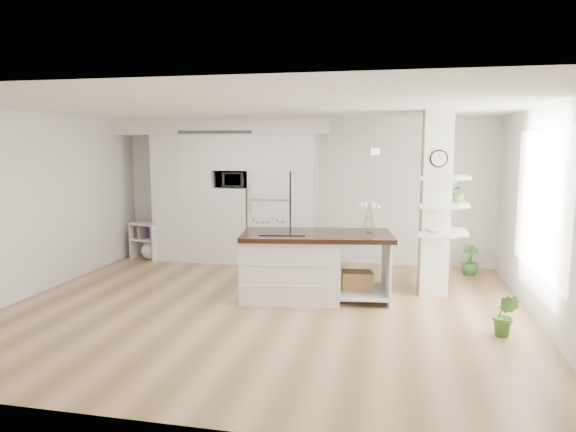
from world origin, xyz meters
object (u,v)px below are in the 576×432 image
Objects in this scene: kitchen_island at (299,264)px; bookshelf at (148,243)px; refrigerator at (272,217)px; floor_plant_a at (505,315)px.

bookshelf is at bearing 141.68° from kitchen_island.
kitchen_island reaches higher than bookshelf.
refrigerator is 4.75m from floor_plant_a.
floor_plant_a is (3.52, -3.13, -0.62)m from refrigerator.
bookshelf is (-3.36, 1.92, -0.19)m from kitchen_island.
floor_plant_a is at bearing -10.34° from bookshelf.
kitchen_island is at bearing -66.72° from refrigerator.
bookshelf is (-2.45, -0.19, -0.57)m from refrigerator.
floor_plant_a is at bearing -41.56° from refrigerator.
refrigerator reaches higher than kitchen_island.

